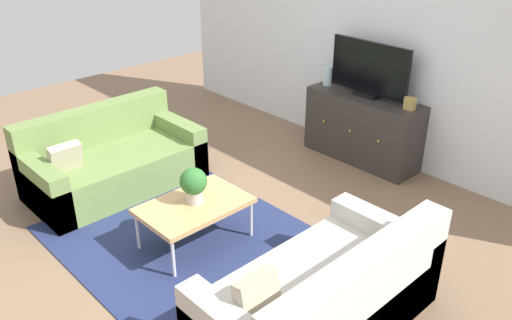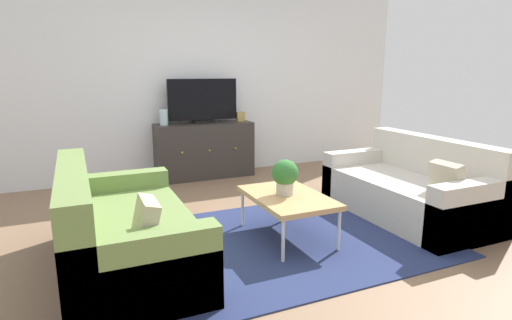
{
  "view_description": "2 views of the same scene",
  "coord_description": "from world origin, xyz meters",
  "px_view_note": "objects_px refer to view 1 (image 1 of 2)",
  "views": [
    {
      "loc": [
        3.13,
        -2.35,
        2.72
      ],
      "look_at": [
        0.0,
        0.6,
        0.57
      ],
      "focal_mm": 37.35,
      "sensor_mm": 36.0,
      "label": 1
    },
    {
      "loc": [
        -1.65,
        -3.12,
        1.46
      ],
      "look_at": [
        0.0,
        0.6,
        0.57
      ],
      "focal_mm": 28.85,
      "sensor_mm": 36.0,
      "label": 2
    }
  ],
  "objects_px": {
    "tv_console": "(363,128)",
    "flat_screen_tv": "(369,70)",
    "couch_left_side": "(110,162)",
    "couch_right_side": "(327,302)",
    "glass_vase": "(328,76)",
    "coffee_table": "(194,206)",
    "potted_plant": "(194,184)",
    "mantel_clock": "(410,104)"
  },
  "relations": [
    {
      "from": "coffee_table",
      "to": "glass_vase",
      "type": "height_order",
      "value": "glass_vase"
    },
    {
      "from": "couch_right_side",
      "to": "glass_vase",
      "type": "bearing_deg",
      "value": 130.34
    },
    {
      "from": "tv_console",
      "to": "potted_plant",
      "type": "bearing_deg",
      "value": -89.8
    },
    {
      "from": "tv_console",
      "to": "glass_vase",
      "type": "bearing_deg",
      "value": 180.0
    },
    {
      "from": "coffee_table",
      "to": "mantel_clock",
      "type": "bearing_deg",
      "value": 77.78
    },
    {
      "from": "coffee_table",
      "to": "potted_plant",
      "type": "distance_m",
      "value": 0.21
    },
    {
      "from": "couch_right_side",
      "to": "mantel_clock",
      "type": "xyz_separation_m",
      "value": [
        -0.93,
        2.37,
        0.55
      ]
    },
    {
      "from": "mantel_clock",
      "to": "potted_plant",
      "type": "bearing_deg",
      "value": -102.73
    },
    {
      "from": "coffee_table",
      "to": "potted_plant",
      "type": "relative_size",
      "value": 2.91
    },
    {
      "from": "potted_plant",
      "to": "glass_vase",
      "type": "bearing_deg",
      "value": 103.11
    },
    {
      "from": "couch_left_side",
      "to": "flat_screen_tv",
      "type": "height_order",
      "value": "flat_screen_tv"
    },
    {
      "from": "flat_screen_tv",
      "to": "glass_vase",
      "type": "xyz_separation_m",
      "value": [
        -0.54,
        -0.02,
        -0.19
      ]
    },
    {
      "from": "mantel_clock",
      "to": "flat_screen_tv",
      "type": "bearing_deg",
      "value": 177.88
    },
    {
      "from": "coffee_table",
      "to": "glass_vase",
      "type": "bearing_deg",
      "value": 103.42
    },
    {
      "from": "couch_left_side",
      "to": "couch_right_side",
      "type": "xyz_separation_m",
      "value": [
        2.87,
        0.0,
        0.0
      ]
    },
    {
      "from": "coffee_table",
      "to": "glass_vase",
      "type": "xyz_separation_m",
      "value": [
        -0.57,
        2.38,
        0.49
      ]
    },
    {
      "from": "glass_vase",
      "to": "flat_screen_tv",
      "type": "bearing_deg",
      "value": 2.12
    },
    {
      "from": "couch_right_side",
      "to": "tv_console",
      "type": "bearing_deg",
      "value": 121.85
    },
    {
      "from": "couch_right_side",
      "to": "potted_plant",
      "type": "height_order",
      "value": "couch_right_side"
    },
    {
      "from": "glass_vase",
      "to": "coffee_table",
      "type": "bearing_deg",
      "value": -76.58
    },
    {
      "from": "coffee_table",
      "to": "potted_plant",
      "type": "xyz_separation_m",
      "value": [
        -0.02,
        0.02,
        0.2
      ]
    },
    {
      "from": "couch_left_side",
      "to": "tv_console",
      "type": "bearing_deg",
      "value": 59.48
    },
    {
      "from": "mantel_clock",
      "to": "couch_right_side",
      "type": "bearing_deg",
      "value": -68.53
    },
    {
      "from": "couch_left_side",
      "to": "coffee_table",
      "type": "distance_m",
      "value": 1.43
    },
    {
      "from": "couch_left_side",
      "to": "mantel_clock",
      "type": "relative_size",
      "value": 13.04
    },
    {
      "from": "couch_left_side",
      "to": "potted_plant",
      "type": "height_order",
      "value": "couch_left_side"
    },
    {
      "from": "glass_vase",
      "to": "mantel_clock",
      "type": "distance_m",
      "value": 1.08
    },
    {
      "from": "potted_plant",
      "to": "glass_vase",
      "type": "distance_m",
      "value": 2.44
    },
    {
      "from": "couch_left_side",
      "to": "potted_plant",
      "type": "relative_size",
      "value": 5.45
    },
    {
      "from": "couch_right_side",
      "to": "mantel_clock",
      "type": "relative_size",
      "value": 13.04
    },
    {
      "from": "potted_plant",
      "to": "couch_left_side",
      "type": "bearing_deg",
      "value": -179.36
    },
    {
      "from": "glass_vase",
      "to": "mantel_clock",
      "type": "bearing_deg",
      "value": 0.0
    },
    {
      "from": "couch_left_side",
      "to": "potted_plant",
      "type": "bearing_deg",
      "value": 0.64
    },
    {
      "from": "tv_console",
      "to": "flat_screen_tv",
      "type": "bearing_deg",
      "value": 90.0
    },
    {
      "from": "tv_console",
      "to": "mantel_clock",
      "type": "xyz_separation_m",
      "value": [
        0.54,
        0.0,
        0.44
      ]
    },
    {
      "from": "glass_vase",
      "to": "couch_right_side",
      "type": "bearing_deg",
      "value": -49.66
    },
    {
      "from": "couch_right_side",
      "to": "glass_vase",
      "type": "distance_m",
      "value": 3.17
    },
    {
      "from": "potted_plant",
      "to": "mantel_clock",
      "type": "relative_size",
      "value": 2.39
    },
    {
      "from": "coffee_table",
      "to": "potted_plant",
      "type": "height_order",
      "value": "potted_plant"
    },
    {
      "from": "flat_screen_tv",
      "to": "glass_vase",
      "type": "distance_m",
      "value": 0.57
    },
    {
      "from": "coffee_table",
      "to": "glass_vase",
      "type": "distance_m",
      "value": 2.49
    },
    {
      "from": "couch_left_side",
      "to": "flat_screen_tv",
      "type": "bearing_deg",
      "value": 59.69
    }
  ]
}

